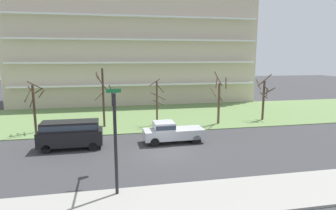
% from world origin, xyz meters
% --- Properties ---
extents(ground, '(160.00, 160.00, 0.00)m').
position_xyz_m(ground, '(0.00, 0.00, 0.00)').
color(ground, '#38383A').
extents(sidewalk_curb_near, '(80.00, 4.00, 0.15)m').
position_xyz_m(sidewalk_curb_near, '(0.00, -8.00, 0.07)').
color(sidewalk_curb_near, '#99968E').
rests_on(sidewalk_curb_near, ground).
extents(grass_lawn_strip, '(80.00, 16.00, 0.08)m').
position_xyz_m(grass_lawn_strip, '(0.00, 14.00, 0.04)').
color(grass_lawn_strip, '#66844C').
rests_on(grass_lawn_strip, ground).
extents(apartment_building, '(38.88, 12.47, 16.89)m').
position_xyz_m(apartment_building, '(0.00, 27.76, 8.45)').
color(apartment_building, beige).
rests_on(apartment_building, ground).
extents(tree_far_left, '(1.97, 2.09, 5.40)m').
position_xyz_m(tree_far_left, '(-11.78, 8.20, 2.88)').
color(tree_far_left, '#423023').
rests_on(tree_far_left, ground).
extents(tree_left, '(1.83, 1.81, 6.44)m').
position_xyz_m(tree_left, '(-5.10, 9.31, 3.52)').
color(tree_left, '#423023').
rests_on(tree_left, ground).
extents(tree_center, '(1.69, 1.71, 5.21)m').
position_xyz_m(tree_center, '(0.75, 9.05, 2.77)').
color(tree_center, '#4C3828').
rests_on(tree_center, ground).
extents(tree_right, '(1.89, 1.72, 6.06)m').
position_xyz_m(tree_right, '(7.68, 8.20, 2.89)').
color(tree_right, brown).
rests_on(tree_right, ground).
extents(tree_far_right, '(2.00, 1.79, 5.62)m').
position_xyz_m(tree_far_right, '(13.74, 9.07, 2.87)').
color(tree_far_right, '#4C3828').
rests_on(tree_far_right, ground).
extents(pickup_silver_near_left, '(5.44, 2.12, 1.95)m').
position_xyz_m(pickup_silver_near_left, '(0.95, 2.49, 1.02)').
color(pickup_silver_near_left, '#B7BABF').
rests_on(pickup_silver_near_left, ground).
extents(van_black_center_left, '(5.20, 2.01, 2.36)m').
position_xyz_m(van_black_center_left, '(-7.67, 2.50, 1.40)').
color(van_black_center_left, black).
rests_on(van_black_center_left, ground).
extents(traffic_signal_mast, '(0.90, 4.35, 5.80)m').
position_xyz_m(traffic_signal_mast, '(-4.04, -5.12, 3.94)').
color(traffic_signal_mast, black).
rests_on(traffic_signal_mast, ground).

